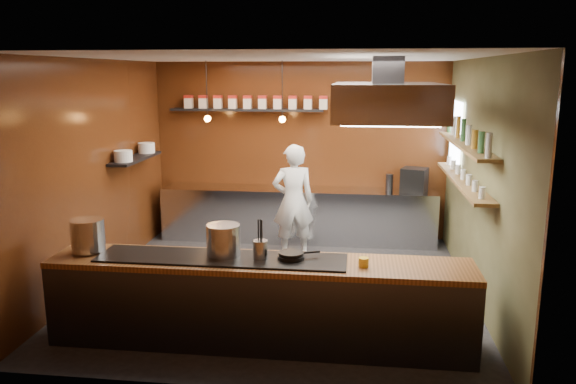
% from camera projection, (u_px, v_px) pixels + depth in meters
% --- Properties ---
extents(floor, '(5.00, 5.00, 0.00)m').
position_uv_depth(floor, '(281.00, 287.00, 7.53)').
color(floor, black).
rests_on(floor, ground).
extents(back_wall, '(5.00, 0.00, 5.00)m').
position_uv_depth(back_wall, '(300.00, 151.00, 9.65)').
color(back_wall, '#341409').
rests_on(back_wall, ground).
extents(left_wall, '(0.00, 5.00, 5.00)m').
position_uv_depth(left_wall, '(96.00, 173.00, 7.52)').
color(left_wall, '#341409').
rests_on(left_wall, ground).
extents(right_wall, '(0.00, 5.00, 5.00)m').
position_uv_depth(right_wall, '(481.00, 182.00, 6.92)').
color(right_wall, '#484828').
rests_on(right_wall, ground).
extents(ceiling, '(5.00, 5.00, 0.00)m').
position_uv_depth(ceiling, '(280.00, 57.00, 6.91)').
color(ceiling, silver).
rests_on(ceiling, back_wall).
extents(window_pane, '(0.00, 1.00, 1.00)m').
position_uv_depth(window_pane, '(456.00, 134.00, 8.49)').
color(window_pane, white).
rests_on(window_pane, right_wall).
extents(prep_counter, '(4.60, 0.65, 0.90)m').
position_uv_depth(prep_counter, '(298.00, 215.00, 9.55)').
color(prep_counter, silver).
rests_on(prep_counter, floor).
extents(pass_counter, '(4.40, 0.72, 0.94)m').
position_uv_depth(pass_counter, '(259.00, 302.00, 5.88)').
color(pass_counter, '#38383D').
rests_on(pass_counter, floor).
extents(tin_shelf, '(2.60, 0.26, 0.04)m').
position_uv_depth(tin_shelf, '(246.00, 110.00, 9.47)').
color(tin_shelf, black).
rests_on(tin_shelf, back_wall).
extents(plate_shelf, '(0.30, 1.40, 0.04)m').
position_uv_depth(plate_shelf, '(136.00, 158.00, 8.46)').
color(plate_shelf, black).
rests_on(plate_shelf, left_wall).
extents(bottle_shelf_upper, '(0.26, 2.80, 0.04)m').
position_uv_depth(bottle_shelf_upper, '(465.00, 145.00, 7.14)').
color(bottle_shelf_upper, brown).
rests_on(bottle_shelf_upper, right_wall).
extents(bottle_shelf_lower, '(0.26, 2.80, 0.04)m').
position_uv_depth(bottle_shelf_lower, '(463.00, 181.00, 7.24)').
color(bottle_shelf_lower, brown).
rests_on(bottle_shelf_lower, right_wall).
extents(extractor_hood, '(1.20, 2.00, 0.72)m').
position_uv_depth(extractor_hood, '(387.00, 100.00, 6.47)').
color(extractor_hood, '#38383D').
rests_on(extractor_hood, ceiling).
extents(pendant_left, '(0.10, 0.10, 0.95)m').
position_uv_depth(pendant_left, '(207.00, 115.00, 8.90)').
color(pendant_left, black).
rests_on(pendant_left, ceiling).
extents(pendant_right, '(0.10, 0.10, 0.95)m').
position_uv_depth(pendant_right, '(282.00, 116.00, 8.76)').
color(pendant_right, black).
rests_on(pendant_right, ceiling).
extents(storage_tins, '(2.43, 0.13, 0.22)m').
position_uv_depth(storage_tins, '(255.00, 102.00, 9.43)').
color(storage_tins, beige).
rests_on(storage_tins, tin_shelf).
extents(plate_stacks, '(0.26, 1.16, 0.16)m').
position_uv_depth(plate_stacks, '(135.00, 152.00, 8.44)').
color(plate_stacks, white).
rests_on(plate_stacks, plate_shelf).
extents(bottles, '(0.06, 2.66, 0.24)m').
position_uv_depth(bottles, '(466.00, 134.00, 7.11)').
color(bottles, silver).
rests_on(bottles, bottle_shelf_upper).
extents(wine_glasses, '(0.07, 2.37, 0.13)m').
position_uv_depth(wine_glasses, '(463.00, 174.00, 7.22)').
color(wine_glasses, silver).
rests_on(wine_glasses, bottle_shelf_lower).
extents(stockpot_large, '(0.40, 0.40, 0.35)m').
position_uv_depth(stockpot_large, '(88.00, 235.00, 6.01)').
color(stockpot_large, silver).
rests_on(stockpot_large, pass_counter).
extents(stockpot_small, '(0.40, 0.40, 0.33)m').
position_uv_depth(stockpot_small, '(223.00, 240.00, 5.85)').
color(stockpot_small, '#B1B4B9').
rests_on(stockpot_small, pass_counter).
extents(utensil_crock, '(0.20, 0.20, 0.20)m').
position_uv_depth(utensil_crock, '(260.00, 250.00, 5.75)').
color(utensil_crock, '#B1B4B8').
rests_on(utensil_crock, pass_counter).
extents(frying_pan, '(0.44, 0.28, 0.07)m').
position_uv_depth(frying_pan, '(291.00, 255.00, 5.78)').
color(frying_pan, black).
rests_on(frying_pan, pass_counter).
extents(butter_jar, '(0.13, 0.13, 0.09)m').
position_uv_depth(butter_jar, '(364.00, 262.00, 5.59)').
color(butter_jar, yellow).
rests_on(butter_jar, pass_counter).
extents(espresso_machine, '(0.49, 0.48, 0.39)m').
position_uv_depth(espresso_machine, '(414.00, 180.00, 9.19)').
color(espresso_machine, black).
rests_on(espresso_machine, prep_counter).
extents(chef, '(0.73, 0.58, 1.76)m').
position_uv_depth(chef, '(293.00, 201.00, 8.62)').
color(chef, white).
rests_on(chef, floor).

